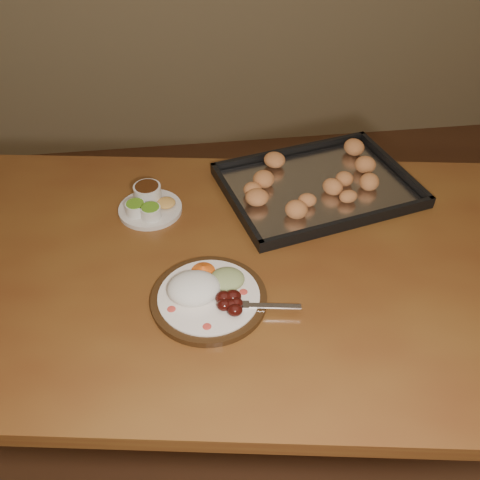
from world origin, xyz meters
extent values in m
plane|color=#512D1C|center=(0.00, 0.00, 0.00)|extent=(4.00, 4.00, 0.00)
cube|color=brown|center=(-0.29, 0.21, 0.73)|extent=(1.62, 1.13, 0.04)
cylinder|color=#442A14|center=(-0.90, 0.70, 0.35)|extent=(0.07, 0.07, 0.71)
cylinder|color=#442A14|center=(0.44, 0.48, 0.35)|extent=(0.07, 0.07, 0.71)
cylinder|color=#301D0D|center=(-0.35, 0.10, 0.76)|extent=(0.26, 0.26, 0.02)
cylinder|color=white|center=(-0.35, 0.10, 0.77)|extent=(0.22, 0.22, 0.01)
ellipsoid|color=#D23C32|center=(-0.43, 0.07, 0.77)|extent=(0.02, 0.02, 0.00)
ellipsoid|color=#D23C32|center=(-0.36, 0.01, 0.77)|extent=(0.02, 0.02, 0.00)
ellipsoid|color=#D23C32|center=(-0.28, 0.10, 0.77)|extent=(0.02, 0.02, 0.00)
ellipsoid|color=#D23C32|center=(-0.41, 0.16, 0.77)|extent=(0.02, 0.02, 0.00)
ellipsoid|color=white|center=(-0.38, 0.11, 0.78)|extent=(0.15, 0.15, 0.05)
ellipsoid|color=#450D09|center=(-0.32, 0.06, 0.78)|extent=(0.03, 0.03, 0.02)
ellipsoid|color=#450D09|center=(-0.30, 0.06, 0.78)|extent=(0.03, 0.03, 0.02)
ellipsoid|color=#450D09|center=(-0.30, 0.08, 0.78)|extent=(0.03, 0.03, 0.02)
ellipsoid|color=#450D09|center=(-0.30, 0.04, 0.78)|extent=(0.03, 0.03, 0.02)
ellipsoid|color=#450D09|center=(-0.32, 0.08, 0.78)|extent=(0.03, 0.03, 0.02)
ellipsoid|color=#450D09|center=(-0.31, 0.05, 0.78)|extent=(0.03, 0.03, 0.02)
ellipsoid|color=#C4B97E|center=(-0.31, 0.13, 0.78)|extent=(0.10, 0.10, 0.03)
cone|color=orange|center=(-0.36, 0.17, 0.78)|extent=(0.06, 0.06, 0.02)
cube|color=silver|center=(-0.22, 0.05, 0.77)|extent=(0.12, 0.03, 0.00)
cube|color=silver|center=(-0.29, 0.06, 0.77)|extent=(0.04, 0.03, 0.00)
cylinder|color=silver|center=(-0.31, 0.06, 0.77)|extent=(0.03, 0.01, 0.00)
cylinder|color=silver|center=(-0.31, 0.06, 0.77)|extent=(0.03, 0.01, 0.00)
cylinder|color=silver|center=(-0.31, 0.07, 0.77)|extent=(0.03, 0.01, 0.00)
cylinder|color=silver|center=(-0.31, 0.07, 0.77)|extent=(0.03, 0.01, 0.00)
cylinder|color=silver|center=(-0.48, 0.44, 0.76)|extent=(0.17, 0.17, 0.01)
cylinder|color=silver|center=(-0.51, 0.42, 0.78)|extent=(0.05, 0.05, 0.03)
cylinder|color=#54911D|center=(-0.51, 0.42, 0.79)|extent=(0.05, 0.05, 0.00)
cylinder|color=silver|center=(-0.48, 0.40, 0.78)|extent=(0.05, 0.05, 0.03)
cylinder|color=#54911D|center=(-0.48, 0.40, 0.79)|extent=(0.05, 0.05, 0.00)
cylinder|color=silver|center=(-0.48, 0.48, 0.78)|extent=(0.07, 0.07, 0.04)
cylinder|color=#391B0A|center=(-0.48, 0.48, 0.80)|extent=(0.06, 0.06, 0.00)
ellipsoid|color=#DC9C4D|center=(-0.44, 0.44, 0.77)|extent=(0.05, 0.05, 0.02)
cube|color=black|center=(-0.02, 0.47, 0.75)|extent=(0.57, 0.48, 0.01)
cube|color=black|center=(-0.06, 0.65, 0.77)|extent=(0.49, 0.13, 0.02)
cube|color=black|center=(0.02, 0.30, 0.77)|extent=(0.49, 0.13, 0.02)
cube|color=black|center=(0.22, 0.53, 0.77)|extent=(0.10, 0.36, 0.02)
cube|color=black|center=(-0.26, 0.42, 0.77)|extent=(0.10, 0.36, 0.02)
cube|color=silver|center=(-0.02, 0.47, 0.76)|extent=(0.53, 0.43, 0.00)
ellipsoid|color=#D07F49|center=(0.04, 0.49, 0.78)|extent=(0.06, 0.05, 0.04)
ellipsoid|color=#D07F49|center=(0.08, 0.54, 0.78)|extent=(0.07, 0.07, 0.04)
ellipsoid|color=#D07F49|center=(0.00, 0.58, 0.78)|extent=(0.07, 0.07, 0.04)
ellipsoid|color=#D07F49|center=(-0.03, 0.53, 0.78)|extent=(0.05, 0.06, 0.04)
ellipsoid|color=#D07F49|center=(-0.09, 0.54, 0.78)|extent=(0.07, 0.07, 0.04)
ellipsoid|color=#D07F49|center=(-0.08, 0.48, 0.78)|extent=(0.07, 0.07, 0.04)
ellipsoid|color=#D07F49|center=(-0.15, 0.44, 0.78)|extent=(0.06, 0.05, 0.04)
ellipsoid|color=#D07F49|center=(-0.08, 0.40, 0.78)|extent=(0.07, 0.07, 0.04)
ellipsoid|color=#D07F49|center=(-0.08, 0.40, 0.78)|extent=(0.07, 0.07, 0.04)
ellipsoid|color=#D07F49|center=(0.00, 0.38, 0.78)|extent=(0.05, 0.06, 0.04)
ellipsoid|color=#D07F49|center=(0.02, 0.44, 0.78)|extent=(0.07, 0.07, 0.04)
ellipsoid|color=#D07F49|center=(0.10, 0.46, 0.78)|extent=(0.07, 0.07, 0.04)
camera|label=1|loc=(-0.39, -0.69, 1.63)|focal=40.00mm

